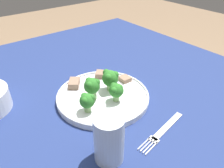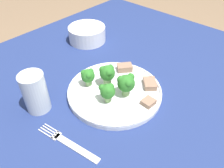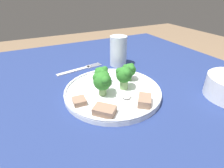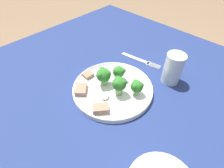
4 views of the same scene
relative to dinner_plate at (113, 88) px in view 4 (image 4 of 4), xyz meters
The scene contains 12 objects.
table 0.12m from the dinner_plate, 28.58° to the right, with size 1.13×1.06×0.78m.
dinner_plate is the anchor object (origin of this frame).
fork 0.20m from the dinner_plate, behind, with size 0.05×0.17×0.00m.
drinking_glass 0.21m from the dinner_plate, 147.39° to the left, with size 0.06×0.06×0.11m.
broccoli_floret_near_rim_left 0.06m from the dinner_plate, 76.79° to the right, with size 0.05×0.05×0.06m.
broccoli_floret_center_left 0.06m from the dinner_plate, 166.34° to the right, with size 0.04×0.04×0.05m.
broccoli_floret_back_left 0.09m from the dinner_plate, 114.05° to the left, with size 0.04×0.04×0.05m.
broccoli_floret_front_left 0.05m from the dinner_plate, 81.09° to the left, with size 0.05×0.04×0.06m.
meat_slice_front_slice 0.10m from the dinner_plate, 79.17° to the right, with size 0.03×0.03×0.01m.
meat_slice_middle_slice 0.10m from the dinner_plate, 37.11° to the right, with size 0.06×0.06×0.02m.
meat_slice_rear_slice 0.10m from the dinner_plate, 23.44° to the left, with size 0.05×0.05×0.02m.
sauce_dollop 0.05m from the dinner_plate, 15.06° to the left, with size 0.03×0.03×0.02m.
Camera 4 is at (0.27, 0.29, 1.20)m, focal length 28.00 mm.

